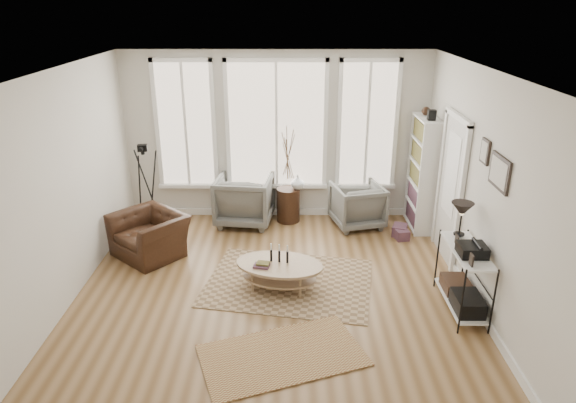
{
  "coord_description": "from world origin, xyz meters",
  "views": [
    {
      "loc": [
        0.21,
        -5.87,
        3.67
      ],
      "look_at": [
        0.2,
        0.6,
        1.1
      ],
      "focal_mm": 32.0,
      "sensor_mm": 36.0,
      "label": 1
    }
  ],
  "objects_px": {
    "armchair_right": "(357,205)",
    "accent_chair": "(150,235)",
    "side_table": "(288,177)",
    "armchair_left": "(245,199)",
    "low_shelf": "(464,273)",
    "bookcase": "(423,174)",
    "coffee_table": "(279,269)"
  },
  "relations": [
    {
      "from": "armchair_right",
      "to": "accent_chair",
      "type": "relative_size",
      "value": 0.81
    },
    {
      "from": "side_table",
      "to": "armchair_right",
      "type": "bearing_deg",
      "value": -9.22
    },
    {
      "from": "accent_chair",
      "to": "armchair_left",
      "type": "bearing_deg",
      "value": 82.98
    },
    {
      "from": "low_shelf",
      "to": "side_table",
      "type": "height_order",
      "value": "side_table"
    },
    {
      "from": "armchair_right",
      "to": "accent_chair",
      "type": "distance_m",
      "value": 3.46
    },
    {
      "from": "side_table",
      "to": "bookcase",
      "type": "bearing_deg",
      "value": -5.75
    },
    {
      "from": "armchair_left",
      "to": "armchair_right",
      "type": "relative_size",
      "value": 1.16
    },
    {
      "from": "bookcase",
      "to": "armchair_right",
      "type": "distance_m",
      "value": 1.2
    },
    {
      "from": "armchair_right",
      "to": "accent_chair",
      "type": "height_order",
      "value": "armchair_right"
    },
    {
      "from": "side_table",
      "to": "accent_chair",
      "type": "height_order",
      "value": "side_table"
    },
    {
      "from": "armchair_left",
      "to": "accent_chair",
      "type": "bearing_deg",
      "value": 49.04
    },
    {
      "from": "low_shelf",
      "to": "armchair_right",
      "type": "bearing_deg",
      "value": 111.33
    },
    {
      "from": "armchair_right",
      "to": "side_table",
      "type": "bearing_deg",
      "value": -23.33
    },
    {
      "from": "bookcase",
      "to": "side_table",
      "type": "height_order",
      "value": "bookcase"
    },
    {
      "from": "coffee_table",
      "to": "armchair_left",
      "type": "distance_m",
      "value": 2.28
    },
    {
      "from": "coffee_table",
      "to": "low_shelf",
      "type": "bearing_deg",
      "value": -11.85
    },
    {
      "from": "coffee_table",
      "to": "accent_chair",
      "type": "xyz_separation_m",
      "value": [
        -1.98,
        0.98,
        0.04
      ]
    },
    {
      "from": "armchair_right",
      "to": "accent_chair",
      "type": "xyz_separation_m",
      "value": [
        -3.28,
        -1.09,
        -0.05
      ]
    },
    {
      "from": "bookcase",
      "to": "side_table",
      "type": "bearing_deg",
      "value": 174.25
    },
    {
      "from": "coffee_table",
      "to": "accent_chair",
      "type": "bearing_deg",
      "value": 153.74
    },
    {
      "from": "accent_chair",
      "to": "armchair_right",
      "type": "bearing_deg",
      "value": 59.47
    },
    {
      "from": "armchair_right",
      "to": "side_table",
      "type": "height_order",
      "value": "side_table"
    },
    {
      "from": "bookcase",
      "to": "armchair_left",
      "type": "xyz_separation_m",
      "value": [
        -2.99,
        0.15,
        -0.52
      ]
    },
    {
      "from": "low_shelf",
      "to": "armchair_right",
      "type": "xyz_separation_m",
      "value": [
        -1.0,
        2.55,
        -0.14
      ]
    },
    {
      "from": "accent_chair",
      "to": "bookcase",
      "type": "bearing_deg",
      "value": 54.79
    },
    {
      "from": "coffee_table",
      "to": "side_table",
      "type": "bearing_deg",
      "value": 86.84
    },
    {
      "from": "bookcase",
      "to": "side_table",
      "type": "relative_size",
      "value": 1.22
    },
    {
      "from": "armchair_left",
      "to": "side_table",
      "type": "relative_size",
      "value": 0.57
    },
    {
      "from": "coffee_table",
      "to": "armchair_left",
      "type": "xyz_separation_m",
      "value": [
        -0.63,
        2.19,
        0.14
      ]
    },
    {
      "from": "low_shelf",
      "to": "accent_chair",
      "type": "xyz_separation_m",
      "value": [
        -4.28,
        1.46,
        -0.18
      ]
    },
    {
      "from": "bookcase",
      "to": "accent_chair",
      "type": "height_order",
      "value": "bookcase"
    },
    {
      "from": "armchair_right",
      "to": "bookcase",
      "type": "bearing_deg",
      "value": 164.08
    }
  ]
}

